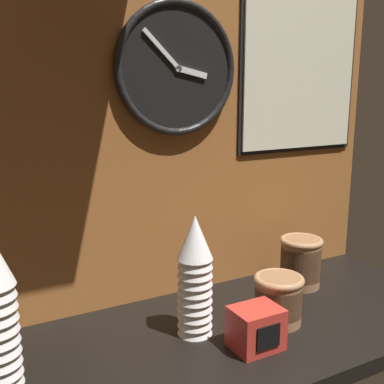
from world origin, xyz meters
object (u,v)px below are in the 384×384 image
bowl_stack_far_right (301,261)px  wall_clock (177,69)px  menu_board (300,73)px  napkin_dispenser (256,328)px  cup_stack_center_right (195,276)px  bowl_stack_right (278,298)px

bowl_stack_far_right → wall_clock: bearing=161.3°
wall_clock → menu_board: menu_board is taller
wall_clock → napkin_dispenser: size_ratio=3.11×
cup_stack_center_right → wall_clock: (0.07, 0.22, 0.49)m
bowl_stack_far_right → napkin_dispenser: (-0.33, -0.23, -0.03)m
bowl_stack_right → napkin_dispenser: bowl_stack_right is taller
bowl_stack_right → bowl_stack_far_right: 0.26m
bowl_stack_right → napkin_dispenser: bearing=-149.2°
bowl_stack_far_right → wall_clock: 0.68m
bowl_stack_right → bowl_stack_far_right: (0.21, 0.15, 0.01)m
bowl_stack_right → cup_stack_center_right: bearing=165.9°
wall_clock → bowl_stack_far_right: bearing=-18.7°
bowl_stack_far_right → napkin_dispenser: size_ratio=1.34×
bowl_stack_far_right → cup_stack_center_right: bearing=-166.8°
menu_board → wall_clock: bearing=-178.8°
cup_stack_center_right → wall_clock: wall_clock is taller
bowl_stack_far_right → napkin_dispenser: 0.40m
cup_stack_center_right → bowl_stack_right: 0.24m
cup_stack_center_right → bowl_stack_right: bearing=-14.1°
bowl_stack_right → menu_board: bearing=45.1°
wall_clock → napkin_dispenser: bearing=-85.6°
cup_stack_center_right → napkin_dispenser: (0.09, -0.13, -0.10)m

